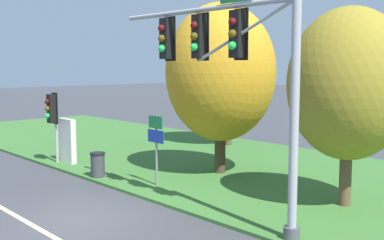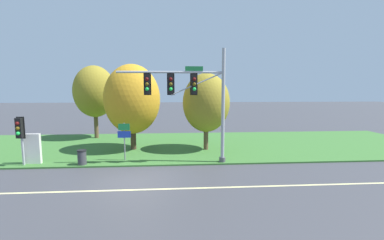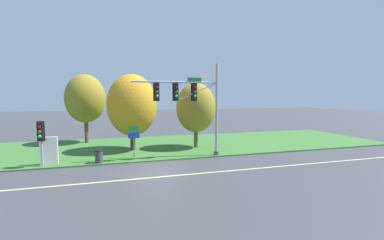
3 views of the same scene
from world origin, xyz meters
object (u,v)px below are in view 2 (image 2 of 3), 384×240
object	(u,v)px
traffic_signal_mast	(191,93)
info_kiosk	(32,149)
tree_left_of_mast	(132,99)
pedestrian_signal_near_kerb	(20,131)
route_sign_post	(124,136)
tree_nearest_road	(95,92)
tree_behind_signpost	(206,103)
trash_bin	(82,157)

from	to	relation	value
traffic_signal_mast	info_kiosk	size ratio (longest dim) A/B	3.78
tree_left_of_mast	info_kiosk	distance (m)	7.37
pedestrian_signal_near_kerb	route_sign_post	bearing A→B (deg)	8.16
info_kiosk	tree_nearest_road	bearing A→B (deg)	79.98
route_sign_post	info_kiosk	xyz separation A→B (m)	(-5.69, -0.37, -0.70)
traffic_signal_mast	pedestrian_signal_near_kerb	bearing A→B (deg)	179.99
traffic_signal_mast	info_kiosk	bearing A→B (deg)	177.19
tree_behind_signpost	trash_bin	bearing A→B (deg)	-156.83
traffic_signal_mast	tree_left_of_mast	distance (m)	5.84
tree_nearest_road	trash_bin	bearing A→B (deg)	-79.15
pedestrian_signal_near_kerb	trash_bin	world-z (taller)	pedestrian_signal_near_kerb
route_sign_post	traffic_signal_mast	bearing A→B (deg)	-11.29
traffic_signal_mast	trash_bin	xyz separation A→B (m)	(-6.81, 0.01, -3.95)
route_sign_post	info_kiosk	distance (m)	5.75
traffic_signal_mast	route_sign_post	size ratio (longest dim) A/B	2.89
tree_left_of_mast	tree_behind_signpost	distance (m)	5.67
pedestrian_signal_near_kerb	trash_bin	xyz separation A→B (m)	(3.56, 0.01, -1.71)
traffic_signal_mast	route_sign_post	xyz separation A→B (m)	(-4.34, 0.87, -2.77)
pedestrian_signal_near_kerb	route_sign_post	distance (m)	6.12
traffic_signal_mast	tree_left_of_mast	bearing A→B (deg)	136.94
route_sign_post	info_kiosk	bearing A→B (deg)	-176.24
tree_nearest_road	traffic_signal_mast	bearing A→B (deg)	-46.54
tree_nearest_road	tree_behind_signpost	bearing A→B (deg)	-28.87
pedestrian_signal_near_kerb	trash_bin	bearing A→B (deg)	0.20
info_kiosk	trash_bin	xyz separation A→B (m)	(3.23, -0.48, -0.47)
pedestrian_signal_near_kerb	tree_nearest_road	distance (m)	9.46
pedestrian_signal_near_kerb	tree_left_of_mast	distance (m)	7.50
traffic_signal_mast	trash_bin	distance (m)	7.87
tree_behind_signpost	pedestrian_signal_near_kerb	bearing A→B (deg)	-163.33
traffic_signal_mast	tree_behind_signpost	world-z (taller)	traffic_signal_mast
traffic_signal_mast	route_sign_post	bearing A→B (deg)	168.71
route_sign_post	tree_behind_signpost	size ratio (longest dim) A/B	0.42
tree_behind_signpost	tree_nearest_road	bearing A→B (deg)	151.13
tree_nearest_road	tree_left_of_mast	world-z (taller)	tree_nearest_road
trash_bin	tree_behind_signpost	bearing A→B (deg)	23.17
tree_left_of_mast	tree_behind_signpost	xyz separation A→B (m)	(5.65, -0.44, -0.27)
tree_nearest_road	info_kiosk	xyz separation A→B (m)	(-1.50, -8.51, -3.49)
route_sign_post	tree_left_of_mast	size ratio (longest dim) A/B	0.38
route_sign_post	tree_nearest_road	bearing A→B (deg)	117.25
pedestrian_signal_near_kerb	info_kiosk	xyz separation A→B (m)	(0.34, 0.49, -1.23)
tree_left_of_mast	tree_behind_signpost	world-z (taller)	tree_left_of_mast
tree_left_of_mast	trash_bin	size ratio (longest dim) A/B	7.06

